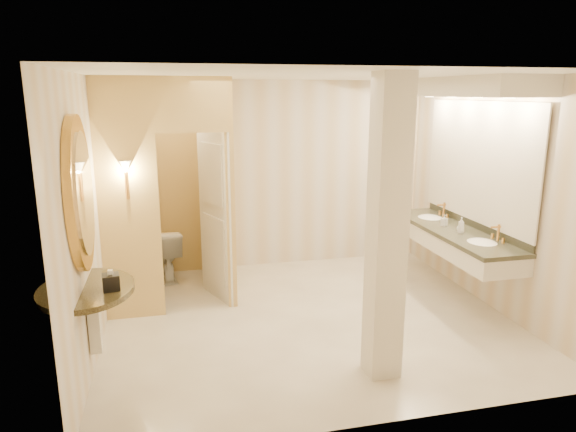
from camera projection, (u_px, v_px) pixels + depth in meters
name	position (u px, v px, depth m)	size (l,w,h in m)	color
floor	(308.00, 318.00, 5.91)	(4.50, 4.50, 0.00)	white
ceiling	(311.00, 75.00, 5.27)	(4.50, 4.50, 0.00)	white
wall_back	(273.00, 175.00, 7.48)	(4.50, 0.02, 2.70)	beige
wall_front	(382.00, 260.00, 3.70)	(4.50, 0.02, 2.70)	beige
wall_left	(91.00, 214.00, 5.10)	(0.02, 4.00, 2.70)	beige
wall_right	(492.00, 194.00, 6.08)	(0.02, 4.00, 2.70)	beige
toilet_closet	(200.00, 189.00, 6.26)	(1.50, 1.55, 2.70)	#F4D980
wall_sconce	(126.00, 169.00, 5.49)	(0.14, 0.14, 0.42)	#C88C40
vanity	(461.00, 169.00, 6.22)	(0.75, 2.43, 2.09)	silver
console_shelf	(83.00, 235.00, 4.37)	(1.02, 1.02, 1.96)	black
pillar	(387.00, 232.00, 4.46)	(0.29, 0.29, 2.70)	silver
tissue_box	(111.00, 282.00, 4.40)	(0.14, 0.14, 0.14)	black
toilet	(165.00, 254.00, 7.07)	(0.40, 0.70, 0.71)	white
soap_bottle_a	(444.00, 220.00, 6.52)	(0.06, 0.07, 0.14)	beige
soap_bottle_b	(460.00, 227.00, 6.26)	(0.08, 0.08, 0.11)	silver
soap_bottle_c	(461.00, 225.00, 6.17)	(0.08, 0.08, 0.20)	#C6B28C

